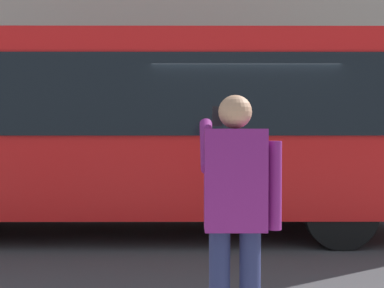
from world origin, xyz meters
The scene contains 3 objects.
ground_plane centered at (0.00, 0.00, 0.00)m, with size 60.00×60.00×0.00m, color #38383A.
red_bus centered at (1.71, -0.13, 1.68)m, with size 9.05×2.54×3.08m.
pedestrian_photographer centered at (0.44, 4.45, 1.14)m, with size 0.53×0.52×1.70m.
Camera 1 is at (0.73, 7.69, 1.62)m, focal length 46.47 mm.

